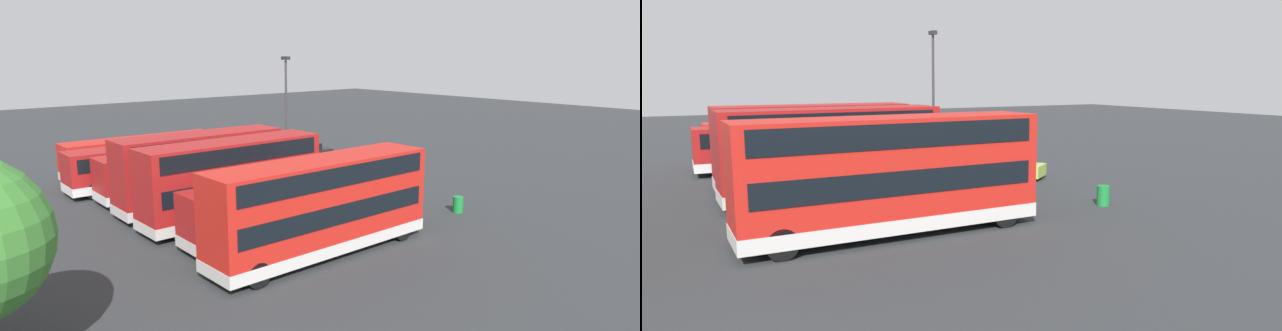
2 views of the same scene
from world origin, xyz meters
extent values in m
plane|color=#2D3033|center=(0.00, 0.00, 0.00)|extent=(140.00, 140.00, 0.00)
cube|color=red|center=(-10.71, 9.58, 2.45)|extent=(2.73, 11.61, 4.20)
cube|color=silver|center=(-10.71, 9.58, 0.62)|extent=(2.77, 11.65, 0.55)
cube|color=black|center=(-10.71, 9.58, 2.25)|extent=(2.78, 10.81, 0.90)
cube|color=black|center=(-10.71, 9.58, 3.95)|extent=(2.78, 10.81, 0.90)
cube|color=black|center=(-10.62, 3.77, 2.25)|extent=(2.25, 0.09, 1.10)
cylinder|color=black|center=(-9.52, 5.21, 0.55)|extent=(0.32, 1.10, 1.10)
cylinder|color=black|center=(-11.77, 5.18, 0.55)|extent=(0.32, 1.10, 1.10)
cylinder|color=black|center=(-9.65, 13.98, 0.55)|extent=(0.32, 1.10, 1.10)
cylinder|color=black|center=(-11.90, 13.95, 0.55)|extent=(0.32, 1.10, 1.10)
cube|color=#A51919|center=(-7.34, 9.34, 1.65)|extent=(2.58, 10.60, 2.60)
cube|color=silver|center=(-7.34, 9.34, 0.62)|extent=(2.62, 10.64, 0.55)
cube|color=black|center=(-7.34, 9.34, 2.25)|extent=(2.64, 9.80, 0.90)
cube|color=black|center=(-7.36, 4.02, 2.25)|extent=(2.25, 0.07, 1.10)
cylinder|color=black|center=(-6.23, 5.44, 0.55)|extent=(0.30, 1.10, 1.10)
cylinder|color=black|center=(-8.48, 5.45, 0.55)|extent=(0.30, 1.10, 1.10)
cylinder|color=black|center=(-6.21, 13.24, 0.55)|extent=(0.30, 1.10, 1.10)
cylinder|color=black|center=(-8.46, 13.24, 0.55)|extent=(0.30, 1.10, 1.10)
cube|color=#A51919|center=(-3.50, 9.90, 2.45)|extent=(2.78, 10.52, 4.20)
cube|color=silver|center=(-3.50, 9.90, 0.62)|extent=(2.82, 10.56, 0.55)
cube|color=black|center=(-3.50, 9.90, 2.25)|extent=(2.82, 9.72, 0.90)
cube|color=black|center=(-3.50, 9.90, 3.95)|extent=(2.82, 9.72, 0.90)
cube|color=black|center=(-3.38, 4.64, 2.25)|extent=(2.25, 0.11, 1.10)
cylinder|color=black|center=(-2.29, 6.09, 0.55)|extent=(0.32, 1.11, 1.10)
cylinder|color=black|center=(-4.54, 6.04, 0.55)|extent=(0.32, 1.11, 1.10)
cylinder|color=black|center=(-2.46, 13.76, 0.55)|extent=(0.32, 1.11, 1.10)
cylinder|color=black|center=(-4.71, 13.71, 0.55)|extent=(0.32, 1.11, 1.10)
cube|color=#A51919|center=(-0.02, 9.98, 2.45)|extent=(2.60, 10.12, 4.20)
cube|color=silver|center=(-0.02, 9.98, 0.62)|extent=(2.64, 10.16, 0.55)
cube|color=black|center=(-0.02, 9.98, 2.25)|extent=(2.65, 9.32, 0.90)
cube|color=black|center=(-0.02, 9.98, 3.95)|extent=(2.65, 9.32, 0.90)
cube|color=black|center=(-0.04, 4.90, 2.25)|extent=(2.25, 0.07, 1.10)
cylinder|color=black|center=(1.09, 6.32, 0.55)|extent=(0.31, 1.10, 1.10)
cylinder|color=black|center=(-1.16, 6.33, 0.55)|extent=(0.31, 1.10, 1.10)
cylinder|color=black|center=(1.12, 13.63, 0.55)|extent=(0.31, 1.10, 1.10)
cylinder|color=black|center=(-1.13, 13.64, 0.55)|extent=(0.31, 1.10, 1.10)
cube|color=#A51919|center=(3.77, 9.59, 1.65)|extent=(2.68, 10.38, 2.60)
cube|color=silver|center=(3.77, 9.59, 0.62)|extent=(2.72, 10.42, 0.55)
cube|color=black|center=(3.77, 9.59, 2.25)|extent=(2.73, 9.58, 0.90)
cube|color=black|center=(3.70, 4.39, 2.25)|extent=(2.25, 0.09, 1.10)
cylinder|color=black|center=(4.84, 5.80, 0.55)|extent=(0.31, 1.10, 1.10)
cylinder|color=black|center=(2.59, 5.83, 0.55)|extent=(0.31, 1.10, 1.10)
cylinder|color=black|center=(4.94, 13.35, 0.55)|extent=(0.31, 1.10, 1.10)
cylinder|color=black|center=(2.69, 13.38, 0.55)|extent=(0.31, 1.10, 1.10)
cube|color=#A51919|center=(7.15, 10.18, 1.65)|extent=(2.73, 10.93, 2.60)
cube|color=silver|center=(7.15, 10.18, 0.62)|extent=(2.77, 10.97, 0.55)
cube|color=black|center=(7.15, 10.18, 2.25)|extent=(2.78, 10.13, 0.90)
cube|color=black|center=(7.06, 4.70, 2.25)|extent=(2.25, 0.10, 1.10)
cylinder|color=black|center=(8.21, 6.11, 0.55)|extent=(0.32, 1.10, 1.10)
cylinder|color=black|center=(5.96, 6.15, 0.55)|extent=(0.32, 1.10, 1.10)
cylinder|color=black|center=(8.35, 14.21, 0.55)|extent=(0.32, 1.10, 1.10)
cylinder|color=black|center=(6.10, 14.24, 0.55)|extent=(0.32, 1.10, 1.10)
cube|color=red|center=(10.69, 9.14, 1.65)|extent=(2.63, 11.35, 2.60)
cube|color=silver|center=(10.69, 9.14, 0.62)|extent=(2.67, 11.39, 0.55)
cube|color=black|center=(10.69, 9.14, 2.25)|extent=(2.69, 10.55, 0.90)
cube|color=black|center=(10.65, 3.45, 2.25)|extent=(2.25, 0.08, 1.10)
cylinder|color=black|center=(11.79, 4.87, 0.55)|extent=(0.31, 1.10, 1.10)
cylinder|color=black|center=(9.54, 4.89, 0.55)|extent=(0.31, 1.10, 1.10)
cylinder|color=black|center=(11.85, 13.40, 0.55)|extent=(0.31, 1.10, 1.10)
cylinder|color=black|center=(9.60, 13.42, 0.55)|extent=(0.31, 1.10, 1.10)
cube|color=black|center=(7.86, -4.48, 0.53)|extent=(2.78, 4.69, 0.70)
cube|color=black|center=(7.91, -4.28, 1.15)|extent=(2.21, 2.94, 0.55)
cylinder|color=black|center=(8.26, -6.21, 0.32)|extent=(0.36, 0.67, 0.64)
cylinder|color=black|center=(6.71, -5.84, 0.32)|extent=(0.36, 0.67, 0.64)
cylinder|color=black|center=(9.01, -3.12, 0.32)|extent=(0.36, 0.67, 0.64)
cylinder|color=black|center=(7.46, -2.74, 0.32)|extent=(0.36, 0.67, 0.64)
cube|color=#A5D14C|center=(-2.03, -1.23, 0.53)|extent=(4.41, 4.03, 0.70)
cube|color=black|center=(-2.19, -1.36, 1.15)|extent=(3.00, 2.86, 0.55)
cylinder|color=black|center=(-1.35, 0.33, 0.32)|extent=(0.64, 0.57, 0.64)
cylinder|color=black|center=(-0.35, -0.92, 0.32)|extent=(0.64, 0.57, 0.64)
cylinder|color=black|center=(-3.71, -1.55, 0.32)|extent=(0.64, 0.57, 0.64)
cylinder|color=black|center=(-2.71, -2.80, 0.32)|extent=(0.64, 0.57, 0.64)
cylinder|color=#38383D|center=(2.58, 1.61, 4.32)|extent=(0.16, 0.16, 8.65)
cube|color=#262628|center=(2.58, 1.61, 8.80)|extent=(0.70, 0.30, 0.24)
cylinder|color=#197F33|center=(-10.59, -1.05, 0.47)|extent=(0.60, 0.60, 0.95)
camera|label=1|loc=(-29.58, 25.65, 9.42)|focal=31.48mm
camera|label=2|loc=(-30.65, 17.19, 6.00)|focal=31.84mm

